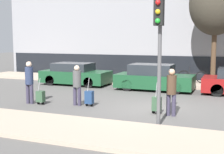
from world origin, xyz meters
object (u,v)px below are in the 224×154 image
at_px(parked_car_0, 75,74).
at_px(parked_bicycle, 193,76).
at_px(trolley_right, 157,104).
at_px(bare_tree_near_crossing, 216,4).
at_px(pedestrian_center, 77,83).
at_px(pedestrian_left, 29,80).
at_px(trolley_left, 40,96).
at_px(traffic_light, 159,37).
at_px(parked_car_1, 154,78).
at_px(pedestrian_right, 171,89).
at_px(trolley_center, 89,97).

bearing_deg(parked_car_0, parked_bicycle, 21.81).
height_order(trolley_right, bare_tree_near_crossing, bare_tree_near_crossing).
bearing_deg(pedestrian_center, trolley_right, 175.70).
bearing_deg(pedestrian_left, bare_tree_near_crossing, -128.67).
bearing_deg(bare_tree_near_crossing, trolley_left, -128.25).
height_order(trolley_left, traffic_light, traffic_light).
relative_size(parked_car_1, pedestrian_right, 2.43).
bearing_deg(parked_car_0, trolley_right, -40.71).
xyz_separation_m(pedestrian_left, pedestrian_center, (2.04, 0.41, -0.08)).
bearing_deg(parked_car_0, parked_car_1, -2.71).
distance_m(parked_car_1, trolley_right, 5.38).
bearing_deg(traffic_light, trolley_center, 150.23).
bearing_deg(bare_tree_near_crossing, trolley_center, -119.40).
height_order(pedestrian_right, parked_bicycle, pedestrian_right).
height_order(trolley_left, pedestrian_right, pedestrian_right).
xyz_separation_m(parked_car_0, parked_car_1, (4.87, -0.23, 0.03)).
bearing_deg(trolley_left, traffic_light, -15.11).
height_order(pedestrian_right, traffic_light, traffic_light).
relative_size(trolley_left, trolley_center, 0.95).
distance_m(traffic_light, bare_tree_near_crossing, 9.65).
bearing_deg(bare_tree_near_crossing, parked_bicycle, 167.80).
height_order(parked_car_0, pedestrian_center, pedestrian_center).
relative_size(pedestrian_center, trolley_center, 1.41).
bearing_deg(parked_car_1, parked_car_0, 177.29).
xyz_separation_m(trolley_left, trolley_center, (2.04, 0.44, 0.03)).
relative_size(trolley_center, pedestrian_right, 0.70).
distance_m(parked_car_1, parked_bicycle, 3.30).
bearing_deg(parked_car_1, bare_tree_near_crossing, 42.47).
distance_m(trolley_left, trolley_center, 2.09).
bearing_deg(bare_tree_near_crossing, pedestrian_right, -96.29).
distance_m(traffic_light, parked_bicycle, 9.94).
xyz_separation_m(traffic_light, bare_tree_near_crossing, (0.98, 9.41, 1.89)).
relative_size(parked_car_0, trolley_right, 3.46).
height_order(pedestrian_left, traffic_light, traffic_light).
relative_size(pedestrian_left, pedestrian_center, 1.08).
bearing_deg(trolley_center, parked_car_0, 123.66).
height_order(pedestrian_right, trolley_right, pedestrian_right).
xyz_separation_m(parked_car_1, trolley_right, (1.42, -5.18, -0.28)).
height_order(parked_car_0, trolley_center, parked_car_0).
relative_size(parked_car_1, trolley_right, 3.50).
bearing_deg(pedestrian_center, traffic_light, 153.51).
relative_size(trolley_left, pedestrian_center, 0.67).
relative_size(parked_car_1, traffic_light, 1.05).
xyz_separation_m(trolley_right, traffic_light, (0.43, -1.64, 2.41)).
xyz_separation_m(parked_car_1, bare_tree_near_crossing, (2.83, 2.59, 4.03)).
relative_size(trolley_center, bare_tree_near_crossing, 0.18).
relative_size(trolley_left, trolley_right, 0.95).
xyz_separation_m(parked_car_0, bare_tree_near_crossing, (7.70, 2.36, 4.06)).
relative_size(parked_car_0, traffic_light, 1.04).
bearing_deg(parked_car_1, trolley_left, -122.70).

